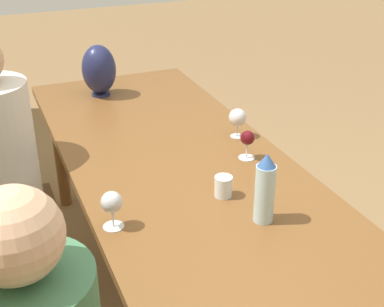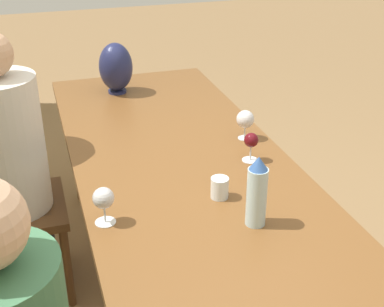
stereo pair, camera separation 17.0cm
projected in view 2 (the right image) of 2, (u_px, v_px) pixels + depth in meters
The scene contains 8 objects.
dining_table at pixel (197, 199), 2.09m from camera, with size 2.77×0.89×0.75m.
water_bottle at pixel (257, 192), 1.77m from camera, with size 0.07×0.07×0.26m.
water_tumbler at pixel (220, 188), 1.96m from camera, with size 0.07×0.07×0.08m.
vase at pixel (116, 67), 2.90m from camera, with size 0.18×0.18×0.28m.
wine_glass_0 at pixel (103, 199), 1.79m from camera, with size 0.07×0.07×0.14m.
wine_glass_2 at pixel (251, 141), 2.20m from camera, with size 0.07×0.07×0.13m.
wine_glass_3 at pixel (245, 120), 2.39m from camera, with size 0.08×0.08×0.14m.
person_far at pixel (12, 164), 2.35m from camera, with size 0.34×0.34×1.28m.
Camera 2 is at (-1.70, 0.56, 1.79)m, focal length 50.00 mm.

